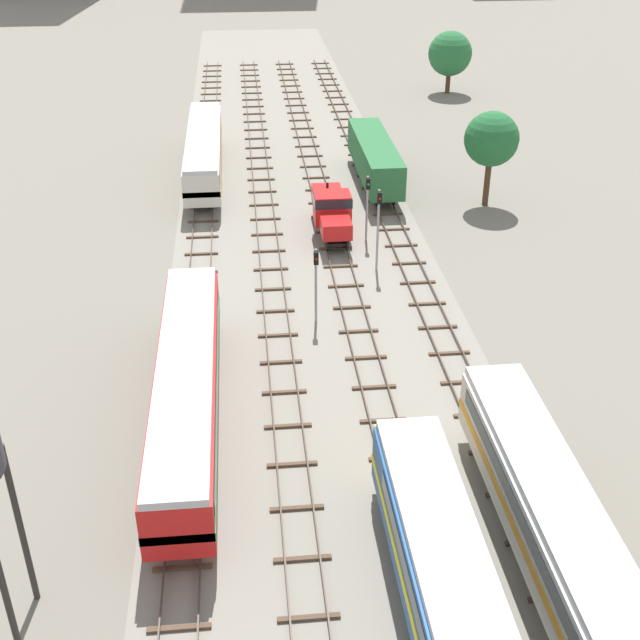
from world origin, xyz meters
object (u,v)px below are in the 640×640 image
at_px(diesel_railcar_centre_left_nearest, 462,633).
at_px(signal_post_near, 378,221).
at_px(diesel_railcar_far_left_farther, 204,149).
at_px(shunter_loco_centre_left_midfar, 331,209).
at_px(freight_boxcar_centre_far, 375,157).
at_px(signal_post_mid, 316,276).
at_px(signal_post_nearest, 367,200).
at_px(diesel_railcar_far_left_mid, 187,386).
at_px(passenger_coach_centre_near, 573,561).

xyz_separation_m(diesel_railcar_centre_left_nearest, signal_post_near, (2.43, 32.59, 1.08)).
bearing_deg(diesel_railcar_far_left_farther, shunter_loco_centre_left_midfar, -54.05).
height_order(freight_boxcar_centre_far, signal_post_mid, signal_post_mid).
bearing_deg(signal_post_near, signal_post_nearest, 90.00).
bearing_deg(diesel_railcar_far_left_mid, shunter_loco_centre_left_midfar, 67.49).
distance_m(shunter_loco_centre_left_midfar, signal_post_mid, 13.54).
height_order(diesel_railcar_far_left_mid, freight_boxcar_centre_far, diesel_railcar_far_left_mid).
distance_m(freight_boxcar_centre_far, signal_post_near, 16.87).
height_order(signal_post_nearest, signal_post_mid, signal_post_nearest).
bearing_deg(signal_post_mid, signal_post_near, 54.48).
height_order(shunter_loco_centre_left_midfar, signal_post_nearest, signal_post_nearest).
distance_m(signal_post_nearest, signal_post_mid, 12.65).
xyz_separation_m(diesel_railcar_centre_left_nearest, passenger_coach_centre_near, (4.85, 2.73, 0.02)).
bearing_deg(signal_post_mid, passenger_coach_centre_near, -72.49).
height_order(signal_post_nearest, signal_post_near, signal_post_near).
distance_m(diesel_railcar_far_left_farther, signal_post_mid, 27.64).
bearing_deg(passenger_coach_centre_near, diesel_railcar_far_left_mid, 138.39).
relative_size(diesel_railcar_far_left_mid, freight_boxcar_centre_far, 1.46).
relative_size(passenger_coach_centre_near, freight_boxcar_centre_far, 1.57).
height_order(freight_boxcar_centre_far, signal_post_near, signal_post_near).
bearing_deg(passenger_coach_centre_near, diesel_railcar_far_left_farther, 106.32).
bearing_deg(diesel_railcar_centre_left_nearest, diesel_railcar_far_left_mid, 121.79).
bearing_deg(signal_post_nearest, diesel_railcar_far_left_farther, 129.00).
distance_m(shunter_loco_centre_left_midfar, freight_boxcar_centre_far, 11.27).
bearing_deg(freight_boxcar_centre_far, shunter_loco_centre_left_midfar, -115.55).
xyz_separation_m(diesel_railcar_centre_left_nearest, diesel_railcar_far_left_mid, (-9.70, 15.66, 0.00)).
distance_m(passenger_coach_centre_near, diesel_railcar_far_left_farther, 51.81).
relative_size(passenger_coach_centre_near, signal_post_near, 3.77).
bearing_deg(shunter_loco_centre_left_midfar, diesel_railcar_far_left_farther, 125.95).
height_order(diesel_railcar_centre_left_nearest, signal_post_near, signal_post_near).
bearing_deg(diesel_railcar_far_left_mid, diesel_railcar_centre_left_nearest, -58.21).
xyz_separation_m(signal_post_nearest, signal_post_mid, (-4.85, -11.68, -0.08)).
xyz_separation_m(signal_post_near, signal_post_mid, (-4.85, -6.80, -0.55)).
bearing_deg(diesel_railcar_far_left_farther, signal_post_mid, -74.73).
xyz_separation_m(passenger_coach_centre_near, signal_post_nearest, (-2.43, 34.75, 0.60)).
bearing_deg(shunter_loco_centre_left_midfar, passenger_coach_centre_near, -82.40).
bearing_deg(diesel_railcar_centre_left_nearest, passenger_coach_centre_near, 29.37).
bearing_deg(freight_boxcar_centre_far, signal_post_mid, -107.26).
bearing_deg(signal_post_mid, signal_post_nearest, 67.45).
distance_m(shunter_loco_centre_left_midfar, signal_post_near, 7.12).
relative_size(diesel_railcar_far_left_mid, diesel_railcar_far_left_farther, 1.00).
distance_m(diesel_railcar_far_left_mid, freight_boxcar_centre_far, 36.60).
relative_size(diesel_railcar_centre_left_nearest, signal_post_near, 3.51).
relative_size(diesel_railcar_far_left_farther, signal_post_near, 3.51).
height_order(diesel_railcar_centre_left_nearest, signal_post_mid, signal_post_mid).
bearing_deg(diesel_railcar_far_left_farther, freight_boxcar_centre_far, -12.46).
xyz_separation_m(diesel_railcar_centre_left_nearest, signal_post_mid, (-2.43, 25.80, 0.53)).
height_order(diesel_railcar_far_left_mid, shunter_loco_centre_left_midfar, diesel_railcar_far_left_mid).
bearing_deg(diesel_railcar_far_left_mid, signal_post_mid, 54.33).
bearing_deg(diesel_railcar_centre_left_nearest, signal_post_mid, 95.37).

